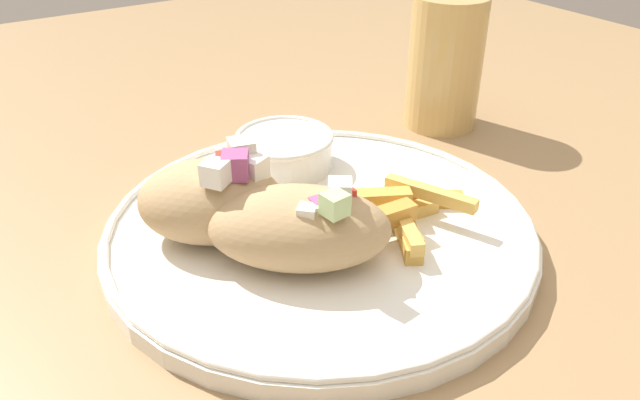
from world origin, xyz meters
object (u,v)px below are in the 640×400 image
at_px(pita_sandwich_near, 299,227).
at_px(pita_sandwich_far, 212,199).
at_px(plate, 320,228).
at_px(water_glass, 444,69).
at_px(sauce_ramekin, 285,149).
at_px(fries_pile, 394,213).

height_order(pita_sandwich_near, pita_sandwich_far, pita_sandwich_far).
height_order(plate, water_glass, water_glass).
bearing_deg(sauce_ramekin, pita_sandwich_near, -116.41).
height_order(plate, sauce_ramekin, sauce_ramekin).
height_order(fries_pile, water_glass, water_glass).
xyz_separation_m(pita_sandwich_near, fries_pile, (0.08, -0.00, -0.01)).
bearing_deg(pita_sandwich_near, pita_sandwich_far, 157.15).
bearing_deg(sauce_ramekin, plate, -104.66).
bearing_deg(fries_pile, sauce_ramekin, 97.96).
bearing_deg(water_glass, plate, -153.63).
distance_m(pita_sandwich_near, fries_pile, 0.08).
xyz_separation_m(plate, sauce_ramekin, (0.02, 0.09, 0.02)).
relative_size(pita_sandwich_far, water_glass, 0.96).
relative_size(plate, pita_sandwich_near, 2.25).
bearing_deg(fries_pile, pita_sandwich_far, 150.46).
distance_m(plate, fries_pile, 0.06).
bearing_deg(water_glass, sauce_ramekin, -174.81).
xyz_separation_m(plate, pita_sandwich_far, (-0.07, 0.03, 0.03)).
bearing_deg(water_glass, pita_sandwich_near, -151.45).
height_order(pita_sandwich_far, water_glass, water_glass).
bearing_deg(pita_sandwich_near, sauce_ramekin, 100.99).
bearing_deg(pita_sandwich_far, water_glass, 48.32).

